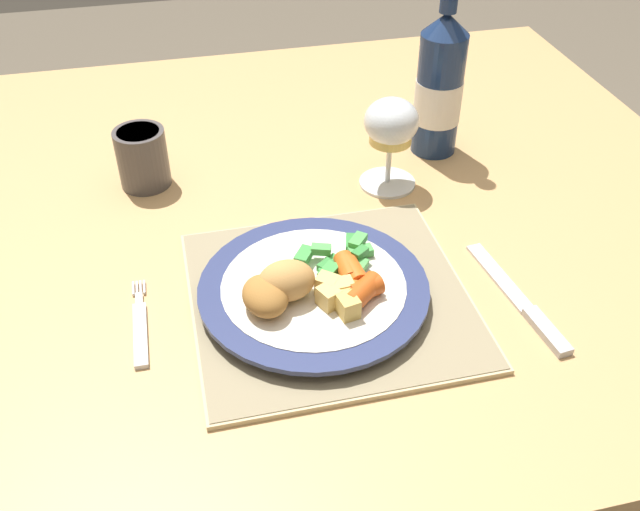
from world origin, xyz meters
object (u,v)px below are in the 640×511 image
Objects in this scene: wine_glass at (391,127)px; drinking_cup at (142,156)px; bottle at (439,85)px; dining_table at (295,255)px; dinner_plate at (314,291)px; table_knife at (524,305)px; fork at (140,328)px.

wine_glass reaches higher than drinking_cup.
drinking_cup is at bearing 179.74° from bottle.
bottle reaches higher than dining_table.
bottle is at bearing 49.51° from dinner_plate.
table_knife reaches higher than dining_table.
dining_table is 0.22m from wine_glass.
fork is 0.41m from table_knife.
bottle reaches higher than drinking_cup.
dining_table is 4.22× the size of bottle.
bottle is at bearing 21.18° from dining_table.
drinking_cup is (-0.17, 0.29, 0.02)m from dinner_plate.
table_knife is (0.22, -0.06, -0.01)m from dinner_plate.
table_knife is 0.29m from wine_glass.
dinner_plate is 0.92× the size of bottle.
table_knife is at bearing -75.22° from wine_glass.
dining_table is 4.61× the size of dinner_plate.
dinner_plate is 0.23m from table_knife.
dinner_plate is 0.19m from fork.
fork is at bearing -136.10° from dining_table.
dinner_plate reaches higher than fork.
table_knife is 0.70× the size of bottle.
drinking_cup is at bearing 120.54° from dinner_plate.
dining_table is at bearing -174.41° from wine_glass.
fork is (-0.19, -0.00, -0.01)m from dinner_plate.
bottle is 3.43× the size of drinking_cup.
dining_table is at bearing 84.86° from dinner_plate.
dinner_plate is 0.33m from drinking_cup.
wine_glass reaches higher than dinner_plate.
fork is (-0.21, -0.20, 0.09)m from dining_table.
bottle is at bearing 86.52° from table_knife.
fork is at bearing -146.51° from bottle.
fork is 0.41m from wine_glass.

